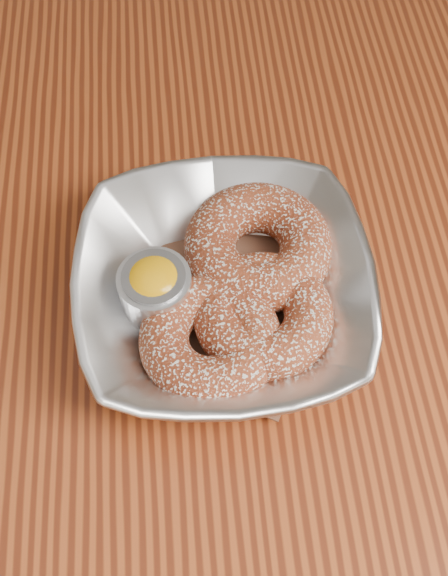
{
  "coord_description": "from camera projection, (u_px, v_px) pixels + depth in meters",
  "views": [
    {
      "loc": [
        0.01,
        -0.28,
        1.21
      ],
      "look_at": [
        0.03,
        -0.03,
        0.78
      ],
      "focal_mm": 42.0,
      "sensor_mm": 36.0,
      "label": 1
    }
  ],
  "objects": [
    {
      "name": "ground_plane",
      "position": [
        204.0,
        496.0,
        1.18
      ],
      "size": [
        4.0,
        4.0,
        0.0
      ],
      "primitive_type": "plane",
      "color": "#565659",
      "rests_on": "ground"
    },
    {
      "name": "table",
      "position": [
        186.0,
        332.0,
        0.62
      ],
      "size": [
        1.2,
        0.8,
        0.75
      ],
      "color": "maroon",
      "rests_on": "ground_plane"
    },
    {
      "name": "serving_bowl",
      "position": [
        224.0,
        290.0,
        0.5
      ],
      "size": [
        0.22,
        0.22,
        0.05
      ],
      "primitive_type": "imported",
      "color": "silver",
      "rests_on": "table"
    },
    {
      "name": "parchment",
      "position": [
        224.0,
        302.0,
        0.51
      ],
      "size": [
        0.2,
        0.2,
        0.0
      ],
      "primitive_type": "cube",
      "rotation": [
        0.0,
        0.0,
        1.07
      ],
      "color": "brown",
      "rests_on": "table"
    },
    {
      "name": "donut_back",
      "position": [
        258.0,
        246.0,
        0.51
      ],
      "size": [
        0.12,
        0.12,
        0.04
      ],
      "primitive_type": "torus",
      "rotation": [
        0.0,
        0.0,
        0.09
      ],
      "color": "maroon",
      "rests_on": "parchment"
    },
    {
      "name": "donut_front",
      "position": [
        210.0,
        339.0,
        0.48
      ],
      "size": [
        0.14,
        0.14,
        0.04
      ],
      "primitive_type": "torus",
      "rotation": [
        0.0,
        0.0,
        0.6
      ],
      "color": "maroon",
      "rests_on": "parchment"
    },
    {
      "name": "donut_extra",
      "position": [
        263.0,
        315.0,
        0.49
      ],
      "size": [
        0.12,
        0.12,
        0.04
      ],
      "primitive_type": "torus",
      "rotation": [
        0.0,
        0.0,
        0.24
      ],
      "color": "maroon",
      "rests_on": "parchment"
    },
    {
      "name": "ramekin",
      "position": [
        156.0,
        290.0,
        0.49
      ],
      "size": [
        0.05,
        0.05,
        0.05
      ],
      "color": "silver",
      "rests_on": "table"
    }
  ]
}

